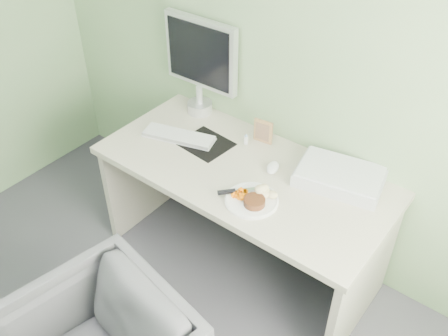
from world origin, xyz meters
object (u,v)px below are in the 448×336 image
Objects in this scene: desk at (243,195)px; plate at (252,200)px; monitor at (201,61)px; scanner at (340,177)px.

plate is at bearing -44.99° from desk.
plate is at bearing -35.24° from monitor.
scanner is at bearing 55.72° from plate.
desk is at bearing 135.01° from plate.
scanner is 1.05m from monitor.
plate is 0.45× the size of monitor.
plate is (0.18, -0.18, 0.19)m from desk.
scanner is (0.45, 0.22, 0.22)m from desk.
desk is 0.82m from monitor.
desk is 2.70× the size of monitor.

